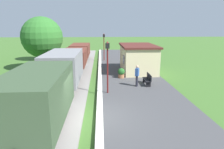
{
  "coord_description": "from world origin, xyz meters",
  "views": [
    {
      "loc": [
        0.5,
        -9.73,
        4.97
      ],
      "look_at": [
        1.28,
        3.78,
        1.61
      ],
      "focal_mm": 31.74,
      "sensor_mm": 36.0,
      "label": 1
    }
  ],
  "objects": [
    {
      "name": "bench_near_hut",
      "position": [
        4.3,
        5.63,
        0.72
      ],
      "size": [
        0.42,
        1.5,
        0.91
      ],
      "color": "black",
      "rests_on": "platform_slab"
    },
    {
      "name": "tree_trackside_far",
      "position": [
        -5.94,
        12.88,
        3.69
      ],
      "size": [
        4.51,
        4.51,
        5.95
      ],
      "color": "#4C3823",
      "rests_on": "ground"
    },
    {
      "name": "ground_plane",
      "position": [
        0.0,
        0.0,
        0.0
      ],
      "size": [
        160.0,
        160.0,
        0.0
      ],
      "primitive_type": "plane",
      "color": "#3D6628"
    },
    {
      "name": "lamp_post_near",
      "position": [
        0.97,
        3.82,
        2.8
      ],
      "size": [
        0.28,
        0.28,
        3.7
      ],
      "color": "#591414",
      "rests_on": "platform_slab"
    },
    {
      "name": "lamp_post_far",
      "position": [
        0.97,
        17.68,
        2.8
      ],
      "size": [
        0.28,
        0.28,
        3.7
      ],
      "color": "#591414",
      "rests_on": "platform_slab"
    },
    {
      "name": "person_waiting",
      "position": [
        3.35,
        5.29,
        1.18
      ],
      "size": [
        0.38,
        0.45,
        1.71
      ],
      "rotation": [
        0.0,
        0.0,
        2.69
      ],
      "color": "black",
      "rests_on": "platform_slab"
    },
    {
      "name": "station_hut",
      "position": [
        4.4,
        10.71,
        1.65
      ],
      "size": [
        3.5,
        5.8,
        2.78
      ],
      "color": "beige",
      "rests_on": "platform_slab"
    },
    {
      "name": "rail_near",
      "position": [
        -1.68,
        0.0,
        0.19
      ],
      "size": [
        0.07,
        60.0,
        0.14
      ],
      "primitive_type": "cube",
      "color": "slate",
      "rests_on": "track_ballast"
    },
    {
      "name": "tree_field_distant",
      "position": [
        -8.06,
        27.55,
        3.42
      ],
      "size": [
        3.26,
        3.26,
        5.06
      ],
      "color": "#4C3823",
      "rests_on": "ground"
    },
    {
      "name": "freight_train",
      "position": [
        -2.4,
        8.06,
        1.55
      ],
      "size": [
        2.5,
        26.0,
        2.72
      ],
      "color": "#384C33",
      "rests_on": "rail_near"
    },
    {
      "name": "rail_far",
      "position": [
        -3.12,
        0.0,
        0.19
      ],
      "size": [
        0.07,
        60.0,
        0.14
      ],
      "primitive_type": "cube",
      "color": "slate",
      "rests_on": "track_ballast"
    },
    {
      "name": "platform_edge_stripe",
      "position": [
        0.4,
        0.0,
        0.25
      ],
      "size": [
        0.36,
        60.0,
        0.01
      ],
      "primitive_type": "cube",
      "color": "silver",
      "rests_on": "platform_slab"
    },
    {
      "name": "potted_planter",
      "position": [
        2.37,
        7.93,
        0.72
      ],
      "size": [
        0.64,
        0.64,
        0.92
      ],
      "color": "#9E6642",
      "rests_on": "platform_slab"
    },
    {
      "name": "track_ballast",
      "position": [
        -2.4,
        0.0,
        0.06
      ],
      "size": [
        3.8,
        60.0,
        0.12
      ],
      "primitive_type": "cube",
      "color": "gray",
      "rests_on": "ground"
    },
    {
      "name": "tree_field_left",
      "position": [
        -7.53,
        19.13,
        3.93
      ],
      "size": [
        3.7,
        3.7,
        5.79
      ],
      "color": "#4C3823",
      "rests_on": "ground"
    },
    {
      "name": "platform_slab",
      "position": [
        3.2,
        0.0,
        0.12
      ],
      "size": [
        6.0,
        60.0,
        0.25
      ],
      "primitive_type": "cube",
      "color": "#424244",
      "rests_on": "ground"
    }
  ]
}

